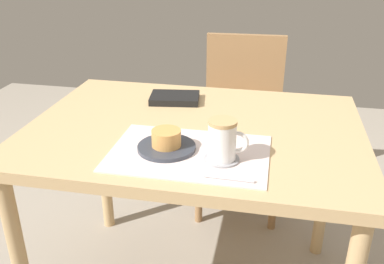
# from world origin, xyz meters

# --- Properties ---
(dining_table) EXTENTS (1.09, 0.79, 0.72)m
(dining_table) POSITION_xyz_m (0.00, 0.00, 0.63)
(dining_table) COLOR tan
(dining_table) RESTS_ON ground_plane
(wooden_chair) EXTENTS (0.44, 0.44, 0.84)m
(wooden_chair) POSITION_xyz_m (0.10, 0.71, 0.48)
(wooden_chair) COLOR #997047
(wooden_chair) RESTS_ON ground_plane
(placemat) EXTENTS (0.45, 0.31, 0.00)m
(placemat) POSITION_xyz_m (0.02, -0.19, 0.72)
(placemat) COLOR silver
(placemat) RESTS_ON dining_table
(pastry_plate) EXTENTS (0.17, 0.17, 0.01)m
(pastry_plate) POSITION_xyz_m (-0.04, -0.18, 0.73)
(pastry_plate) COLOR #333842
(pastry_plate) RESTS_ON placemat
(pastry) EXTENTS (0.08, 0.08, 0.05)m
(pastry) POSITION_xyz_m (-0.04, -0.18, 0.76)
(pastry) COLOR tan
(pastry) RESTS_ON pastry_plate
(coffee_coaster) EXTENTS (0.10, 0.10, 0.00)m
(coffee_coaster) POSITION_xyz_m (0.12, -0.22, 0.72)
(coffee_coaster) COLOR #99999E
(coffee_coaster) RESTS_ON placemat
(coffee_mug) EXTENTS (0.11, 0.08, 0.11)m
(coffee_mug) POSITION_xyz_m (0.12, -0.22, 0.78)
(coffee_mug) COLOR white
(coffee_mug) RESTS_ON coffee_coaster
(teaspoon) EXTENTS (0.13, 0.01, 0.01)m
(teaspoon) POSITION_xyz_m (0.15, -0.32, 0.72)
(teaspoon) COLOR silver
(teaspoon) RESTS_ON placemat
(small_book) EXTENTS (0.20, 0.15, 0.02)m
(small_book) POSITION_xyz_m (-0.12, 0.21, 0.73)
(small_book) COLOR black
(small_book) RESTS_ON dining_table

